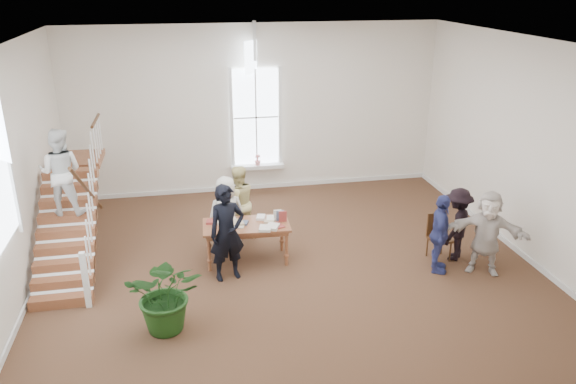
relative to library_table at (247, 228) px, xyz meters
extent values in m
plane|color=#47311C|center=(0.81, -0.27, -0.75)|extent=(10.00, 10.00, 0.00)
plane|color=white|center=(0.81, 4.23, 1.50)|extent=(10.00, 0.00, 10.00)
plane|color=white|center=(0.81, -4.77, 1.50)|extent=(10.00, 0.00, 10.00)
plane|color=white|center=(-4.19, -0.27, 1.50)|extent=(0.00, 9.00, 9.00)
plane|color=white|center=(5.81, -0.27, 1.50)|extent=(0.00, 9.00, 9.00)
plane|color=white|center=(0.81, -0.27, 3.75)|extent=(10.00, 10.00, 0.00)
cube|color=white|center=(0.81, 4.05, -0.05)|extent=(1.45, 0.28, 0.10)
plane|color=white|center=(0.81, 4.17, 1.30)|extent=(2.60, 0.00, 2.60)
plane|color=white|center=(0.81, 4.17, 2.90)|extent=(0.60, 0.60, 0.85)
cube|color=white|center=(0.81, 4.20, -0.69)|extent=(10.00, 0.04, 0.12)
imported|color=pink|center=(0.81, 4.02, 0.15)|extent=(0.17, 0.17, 0.30)
cube|color=brown|center=(-3.54, -1.07, -0.65)|extent=(1.10, 0.30, 0.20)
cube|color=brown|center=(-3.54, -0.77, -0.45)|extent=(1.10, 0.30, 0.20)
cube|color=brown|center=(-3.54, -0.47, -0.25)|extent=(1.10, 0.30, 0.20)
cube|color=brown|center=(-3.54, -0.17, -0.05)|extent=(1.10, 0.30, 0.20)
cube|color=brown|center=(-3.54, 0.13, 0.15)|extent=(1.10, 0.30, 0.20)
cube|color=brown|center=(-3.54, 0.43, 0.35)|extent=(1.10, 0.30, 0.20)
cube|color=brown|center=(-3.54, 0.73, 0.55)|extent=(1.10, 0.30, 0.20)
cube|color=brown|center=(-3.54, 1.03, 0.75)|extent=(1.10, 0.30, 0.20)
cube|color=brown|center=(-3.54, 1.33, 0.95)|extent=(1.10, 0.30, 0.20)
cube|color=brown|center=(-3.54, 2.23, 0.99)|extent=(1.10, 1.20, 0.12)
cube|color=white|center=(-3.05, -1.22, -0.20)|extent=(0.10, 0.10, 1.10)
cylinder|color=#37220F|center=(-3.04, 0.13, 1.00)|extent=(0.07, 2.74, 1.86)
imported|color=silver|center=(-3.54, 0.43, 1.31)|extent=(0.94, 0.79, 1.72)
cube|color=brown|center=(-0.01, 0.00, 0.06)|extent=(1.82, 0.97, 0.05)
cube|color=brown|center=(-0.01, 0.00, -0.02)|extent=(1.69, 0.85, 0.10)
cylinder|color=brown|center=(-0.81, -0.30, -0.36)|extent=(0.07, 0.07, 0.78)
cylinder|color=brown|center=(0.76, -0.38, -0.36)|extent=(0.07, 0.07, 0.78)
cylinder|color=brown|center=(-0.78, 0.38, -0.36)|extent=(0.07, 0.07, 0.78)
cylinder|color=brown|center=(0.79, 0.31, -0.36)|extent=(0.07, 0.07, 0.78)
cube|color=silver|center=(0.33, -0.34, 0.11)|extent=(0.30, 0.34, 0.06)
cube|color=beige|center=(-0.28, 0.24, 0.11)|extent=(0.20, 0.23, 0.05)
cube|color=tan|center=(-0.18, 0.03, 0.11)|extent=(0.24, 0.32, 0.06)
cube|color=silver|center=(0.65, 0.17, 0.09)|extent=(0.22, 0.23, 0.02)
cube|color=#4C5972|center=(-0.05, 0.03, 0.10)|extent=(0.20, 0.24, 0.04)
cube|color=maroon|center=(0.62, -0.21, 0.10)|extent=(0.26, 0.33, 0.02)
cube|color=white|center=(0.33, 0.23, 0.11)|extent=(0.23, 0.29, 0.05)
cube|color=#BFB299|center=(-0.15, -0.08, 0.10)|extent=(0.23, 0.29, 0.03)
cube|color=silver|center=(0.53, 0.14, 0.11)|extent=(0.20, 0.27, 0.04)
cube|color=beige|center=(-0.51, 0.12, 0.11)|extent=(0.23, 0.33, 0.06)
cube|color=tan|center=(0.48, 0.02, 0.10)|extent=(0.27, 0.28, 0.04)
cube|color=silver|center=(0.49, -0.29, 0.11)|extent=(0.34, 0.37, 0.06)
cube|color=#4C5972|center=(-0.34, -0.12, 0.10)|extent=(0.16, 0.22, 0.03)
cube|color=maroon|center=(-0.72, 0.20, 0.11)|extent=(0.21, 0.23, 0.05)
imported|color=black|center=(-0.46, -0.65, 0.23)|extent=(0.80, 0.62, 1.95)
imported|color=silver|center=(-0.36, 0.60, 0.09)|extent=(0.91, 0.70, 1.67)
imported|color=beige|center=(-0.06, 1.10, 0.12)|extent=(0.99, 0.87, 1.73)
imported|color=navy|center=(3.71, -1.19, 0.07)|extent=(0.75, 1.05, 1.65)
imported|color=black|center=(4.31, -0.74, 0.03)|extent=(1.12, 1.13, 1.57)
imported|color=silver|center=(4.61, -1.39, 0.12)|extent=(1.65, 1.23, 1.73)
imported|color=#183D13|center=(-1.62, -2.19, -0.06)|extent=(1.37, 1.23, 1.38)
cube|color=#37220F|center=(3.97, -0.71, -0.29)|extent=(0.46, 0.46, 0.05)
cube|color=#37220F|center=(3.95, -0.52, -0.02)|extent=(0.43, 0.07, 0.51)
cylinder|color=#37220F|center=(3.81, -0.90, -0.53)|extent=(0.04, 0.04, 0.45)
cylinder|color=#37220F|center=(4.16, -0.87, -0.53)|extent=(0.04, 0.04, 0.45)
cylinder|color=#37220F|center=(3.78, -0.56, -0.53)|extent=(0.04, 0.04, 0.45)
cylinder|color=#37220F|center=(4.13, -0.53, -0.53)|extent=(0.04, 0.04, 0.45)
camera|label=1|loc=(-1.19, -10.50, 4.87)|focal=35.00mm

